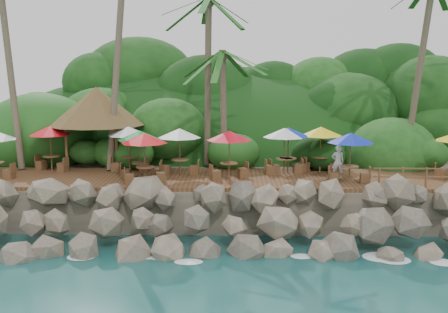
{
  "coord_description": "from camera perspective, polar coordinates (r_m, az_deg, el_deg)",
  "views": [
    {
      "loc": [
        0.56,
        -19.79,
        7.72
      ],
      "look_at": [
        0.0,
        6.0,
        3.4
      ],
      "focal_mm": 40.5,
      "sensor_mm": 36.0,
      "label": 1
    }
  ],
  "objects": [
    {
      "name": "jungle_hill",
      "position": [
        43.97,
        0.49,
        -0.6
      ],
      "size": [
        44.8,
        28.0,
        15.4
      ],
      "primitive_type": "ellipsoid",
      "color": "#143811",
      "rests_on": "ground"
    },
    {
      "name": "waiter",
      "position": [
        26.55,
        12.72,
        -0.62
      ],
      "size": [
        0.64,
        0.43,
        1.72
      ],
      "primitive_type": "imported",
      "rotation": [
        0.0,
        0.0,
        3.12
      ],
      "color": "white",
      "rests_on": "terrace"
    },
    {
      "name": "jungle_foliage",
      "position": [
        35.64,
        0.31,
        -3.0
      ],
      "size": [
        44.0,
        16.0,
        12.0
      ],
      "primitive_type": null,
      "color": "#143811",
      "rests_on": "ground"
    },
    {
      "name": "land_base",
      "position": [
        36.41,
        0.34,
        -1.05
      ],
      "size": [
        32.0,
        25.2,
        2.1
      ],
      "primitive_type": "cube",
      "color": "gray",
      "rests_on": "ground"
    },
    {
      "name": "seawall",
      "position": [
        22.76,
        -0.22,
        -7.27
      ],
      "size": [
        29.0,
        4.0,
        2.3
      ],
      "primitive_type": null,
      "color": "gray",
      "rests_on": "ground"
    },
    {
      "name": "terrace",
      "position": [
        26.38,
        0.0,
        -2.57
      ],
      "size": [
        26.0,
        5.0,
        0.2
      ],
      "primitive_type": "cube",
      "color": "brown",
      "rests_on": "land_base"
    },
    {
      "name": "foam_line",
      "position": [
        21.51,
        -0.33,
        -11.43
      ],
      "size": [
        25.2,
        0.8,
        0.06
      ],
      "color": "white",
      "rests_on": "ground"
    },
    {
      "name": "ground",
      "position": [
        21.25,
        -0.36,
        -11.8
      ],
      "size": [
        140.0,
        140.0,
        0.0
      ],
      "primitive_type": "plane",
      "color": "#19514F",
      "rests_on": "ground"
    },
    {
      "name": "dining_clusters",
      "position": [
        26.28,
        -1.26,
        2.18
      ],
      "size": [
        25.9,
        5.39,
        2.49
      ],
      "color": "brown",
      "rests_on": "terrace"
    },
    {
      "name": "palapa",
      "position": [
        30.05,
        -14.18,
        5.54
      ],
      "size": [
        5.46,
        5.46,
        4.6
      ],
      "color": "brown",
      "rests_on": "ground"
    }
  ]
}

